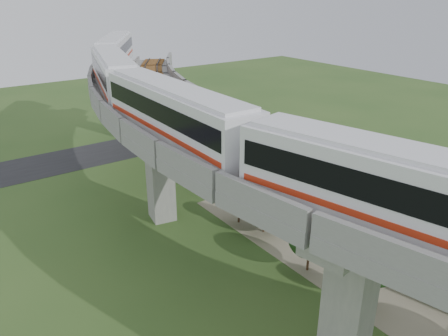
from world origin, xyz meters
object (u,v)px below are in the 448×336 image
(car_white, at_px, (363,251))
(car_dark, at_px, (324,224))
(car_red, at_px, (390,234))
(metro_train, at_px, (167,88))

(car_white, xyz_separation_m, car_dark, (0.73, 4.65, 0.03))
(car_white, relative_size, car_red, 0.96)
(car_white, bearing_deg, car_red, -35.06)
(metro_train, height_order, car_red, metro_train)
(car_red, height_order, car_dark, car_dark)
(metro_train, xyz_separation_m, car_red, (13.31, -12.53, -11.62))
(car_white, height_order, car_red, car_red)
(metro_train, bearing_deg, car_white, -53.48)
(car_dark, bearing_deg, car_red, -150.09)
(car_white, relative_size, car_dark, 0.82)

